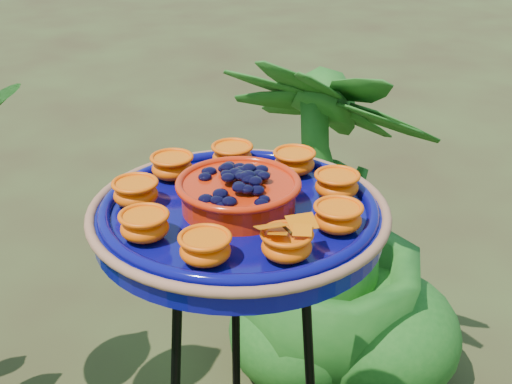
% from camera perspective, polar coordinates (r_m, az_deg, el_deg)
% --- Properties ---
extents(feeder_dish, '(0.50, 0.50, 0.10)m').
position_cam_1_polar(feeder_dish, '(1.07, -1.39, -1.44)').
color(feeder_dish, '#08075B').
rests_on(feeder_dish, tripod_stand).
extents(shrub_back_right, '(0.76, 0.76, 0.96)m').
position_cam_1_polar(shrub_back_right, '(1.89, 5.74, -2.80)').
color(shrub_back_right, '#195215').
rests_on(shrub_back_right, ground).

